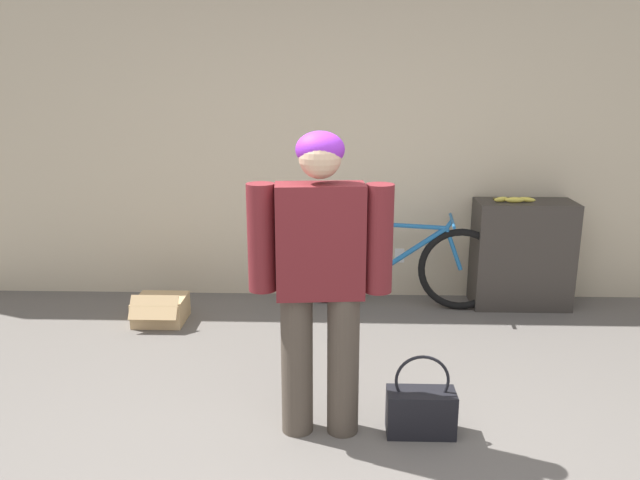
# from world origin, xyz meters

# --- Properties ---
(wall_back) EXTENTS (8.00, 0.07, 2.60)m
(wall_back) POSITION_xyz_m (0.00, 2.85, 1.30)
(wall_back) COLOR beige
(wall_back) RESTS_ON ground_plane
(side_shelf) EXTENTS (0.76, 0.36, 0.86)m
(side_shelf) POSITION_xyz_m (1.50, 2.62, 0.43)
(side_shelf) COLOR #38332D
(side_shelf) RESTS_ON ground_plane
(person) EXTENTS (0.71, 0.23, 1.56)m
(person) POSITION_xyz_m (-0.05, 0.73, 0.88)
(person) COLOR #4C4238
(person) RESTS_ON ground_plane
(bicycle) EXTENTS (1.70, 0.46, 0.74)m
(bicycle) POSITION_xyz_m (0.48, 2.56, 0.35)
(bicycle) COLOR black
(bicycle) RESTS_ON ground_plane
(banana) EXTENTS (0.33, 0.09, 0.04)m
(banana) POSITION_xyz_m (1.39, 2.58, 0.88)
(banana) COLOR #EAD64C
(banana) RESTS_ON side_shelf
(handbag) EXTENTS (0.35, 0.17, 0.44)m
(handbag) POSITION_xyz_m (0.48, 0.71, 0.13)
(handbag) COLOR black
(handbag) RESTS_ON ground_plane
(cardboard_box) EXTENTS (0.37, 0.41, 0.25)m
(cardboard_box) POSITION_xyz_m (-1.30, 2.18, 0.10)
(cardboard_box) COLOR tan
(cardboard_box) RESTS_ON ground_plane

